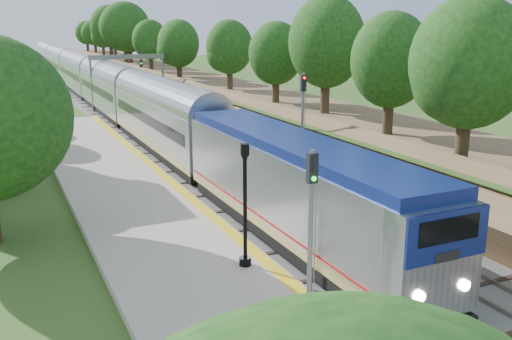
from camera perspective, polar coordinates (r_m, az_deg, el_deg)
name	(u,v)px	position (r m, az deg, el deg)	size (l,w,h in m)	color
trackbed	(116,104)	(71.10, -13.79, 6.39)	(9.50, 170.00, 0.28)	#4C4944
platform	(155,227)	(27.59, -10.09, -5.68)	(6.40, 68.00, 0.38)	#A09381
yellow_stripe	(211,215)	(28.32, -4.52, -4.53)	(0.55, 68.00, 0.01)	gold
embankment	(182,86)	(72.93, -7.38, 8.37)	(10.64, 170.00, 11.70)	brown
signal_gantry	(127,67)	(65.82, -12.75, 10.00)	(8.40, 0.38, 6.20)	slate
trees_behind_platform	(5,131)	(30.23, -23.82, 3.61)	(7.82, 53.32, 7.21)	#332316
train	(93,84)	(73.76, -15.96, 8.29)	(3.09, 123.71, 4.54)	black
lamppost_far	(245,213)	(21.89, -1.10, -4.28)	(0.48, 0.48, 4.87)	black
signal_platform	(311,216)	(17.97, 5.52, -4.59)	(0.32, 0.25, 5.48)	slate
signal_farside	(303,113)	(36.36, 4.68, 5.70)	(0.35, 0.28, 6.46)	slate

